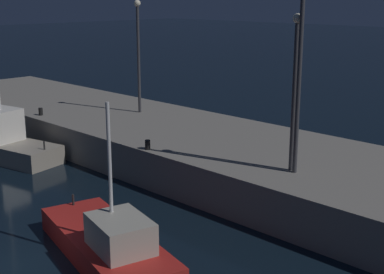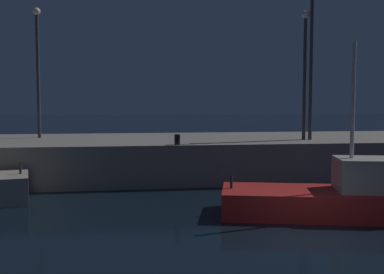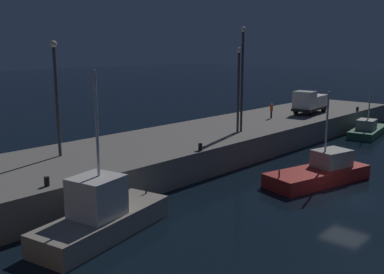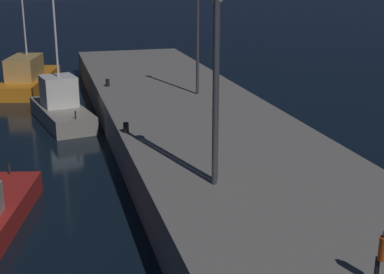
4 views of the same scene
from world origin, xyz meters
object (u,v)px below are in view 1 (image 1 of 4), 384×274
object	(u,v)px
lamp_post_west	(138,47)
bollard_central	(41,112)
bollard_west	(148,145)
fishing_boat_blue	(109,244)
fishing_boat_orange	(4,142)
lamp_post_east	(295,80)
lamp_post_central	(300,61)

from	to	relation	value
lamp_post_west	bollard_central	bearing A→B (deg)	-126.47
bollard_west	bollard_central	size ratio (longest dim) A/B	1.01
fishing_boat_blue	bollard_central	world-z (taller)	fishing_boat_blue
bollard_west	bollard_central	world-z (taller)	bollard_west
fishing_boat_orange	lamp_post_east	xyz separation A→B (m)	(17.71, 5.13, 5.23)
fishing_boat_orange	lamp_post_west	xyz separation A→B (m)	(2.91, 8.59, 5.46)
fishing_boat_blue	bollard_central	bearing A→B (deg)	157.31
lamp_post_east	bollard_central	xyz separation A→B (m)	(-18.74, -1.86, -3.92)
fishing_boat_blue	bollard_west	world-z (taller)	fishing_boat_blue
fishing_boat_orange	bollard_west	size ratio (longest dim) A/B	16.19
lamp_post_central	bollard_west	bearing A→B (deg)	-164.05
lamp_post_central	fishing_boat_blue	bearing A→B (deg)	-105.53
fishing_boat_blue	lamp_post_central	world-z (taller)	lamp_post_central
fishing_boat_blue	lamp_post_west	bearing A→B (deg)	135.99
lamp_post_west	lamp_post_east	distance (m)	15.21
fishing_boat_orange	lamp_post_central	bearing A→B (deg)	15.48
fishing_boat_blue	bollard_central	size ratio (longest dim) A/B	16.66
bollard_west	lamp_post_central	bearing A→B (deg)	15.95
lamp_post_central	fishing_boat_orange	bearing A→B (deg)	-164.52
lamp_post_west	lamp_post_central	xyz separation A→B (m)	(15.11, -3.60, 0.63)
fishing_boat_orange	bollard_west	bearing A→B (deg)	15.13
lamp_post_east	fishing_boat_blue	bearing A→B (deg)	-103.43
lamp_post_central	bollard_west	distance (m)	9.27
fishing_boat_blue	lamp_post_east	xyz separation A→B (m)	(2.10, 8.81, 5.55)
bollard_central	lamp_post_central	bearing A→B (deg)	5.16
fishing_boat_blue	fishing_boat_orange	world-z (taller)	fishing_boat_orange
lamp_post_east	bollard_central	world-z (taller)	lamp_post_east
fishing_boat_orange	lamp_post_east	world-z (taller)	lamp_post_east
lamp_post_central	lamp_post_west	bearing A→B (deg)	166.61
bollard_west	bollard_central	xyz separation A→B (m)	(-11.42, 0.46, -0.00)
fishing_boat_blue	lamp_post_central	size ratio (longest dim) A/B	0.96
lamp_post_east	lamp_post_west	bearing A→B (deg)	166.85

